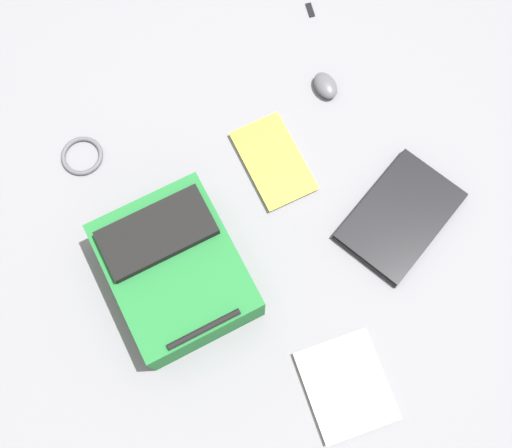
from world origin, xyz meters
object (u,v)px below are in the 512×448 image
at_px(book_manual, 273,162).
at_px(book_blue, 346,386).
at_px(laptop, 400,216).
at_px(cable_coil, 82,156).
at_px(computer_mouse, 325,86).
at_px(usb_stick, 310,10).
at_px(backpack, 175,270).

bearing_deg(book_manual, book_blue, 73.98).
relative_size(laptop, cable_coil, 3.23).
bearing_deg(laptop, computer_mouse, -96.59).
bearing_deg(usb_stick, laptop, 76.53).
relative_size(cable_coil, usb_stick, 2.37).
relative_size(computer_mouse, cable_coil, 0.75).
relative_size(laptop, book_manual, 1.39).
xyz_separation_m(book_manual, usb_stick, (-0.39, -0.38, -0.01)).
distance_m(computer_mouse, usb_stick, 0.29).
relative_size(backpack, book_blue, 1.49).
xyz_separation_m(laptop, cable_coil, (0.69, -0.66, -0.01)).
xyz_separation_m(backpack, usb_stick, (-0.80, -0.53, -0.08)).
bearing_deg(usb_stick, book_blue, 60.89).
bearing_deg(backpack, laptop, 163.21).
height_order(cable_coil, usb_stick, cable_coil).
relative_size(laptop, book_blue, 1.39).
distance_m(backpack, book_blue, 0.55).
bearing_deg(book_blue, backpack, -65.44).
relative_size(book_manual, computer_mouse, 3.10).
bearing_deg(cable_coil, computer_mouse, 165.10).
distance_m(cable_coil, usb_stick, 0.86).
relative_size(backpack, computer_mouse, 4.61).
relative_size(backpack, book_manual, 1.49).
relative_size(book_manual, cable_coil, 2.33).
relative_size(backpack, laptop, 1.07).
bearing_deg(book_manual, laptop, 122.44).
distance_m(book_blue, cable_coil, 1.01).
xyz_separation_m(laptop, book_blue, (0.40, 0.31, -0.01)).
bearing_deg(cable_coil, usb_stick, -175.70).
relative_size(backpack, cable_coil, 3.46).
xyz_separation_m(book_blue, cable_coil, (0.29, -0.96, -0.00)).
bearing_deg(book_manual, cable_coil, -34.25).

